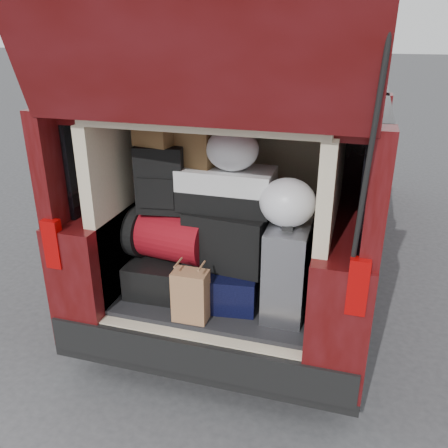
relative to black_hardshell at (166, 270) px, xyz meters
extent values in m
plane|color=#353537|center=(0.38, -0.17, -0.66)|extent=(80.00, 80.00, 0.00)
cylinder|color=black|center=(-0.44, 0.23, -0.34)|extent=(0.24, 0.64, 0.64)
cylinder|color=black|center=(1.20, 0.23, -0.34)|extent=(0.24, 0.64, 0.64)
cylinder|color=black|center=(-0.44, 3.53, -0.34)|extent=(0.24, 0.64, 0.64)
cylinder|color=black|center=(1.20, 3.53, -0.34)|extent=(0.24, 0.64, 0.64)
cube|color=black|center=(0.38, 1.90, -0.40)|extent=(1.90, 4.85, 0.08)
cube|color=#4B0908|center=(-0.41, 1.90, 0.04)|extent=(0.33, 4.85, 0.80)
cube|color=#4B0908|center=(1.16, 1.90, 0.04)|extent=(0.33, 4.85, 0.80)
cube|color=#4B0908|center=(0.38, 1.90, 1.07)|extent=(1.82, 4.46, 0.10)
cube|color=black|center=(-0.50, 1.80, 0.78)|extent=(0.12, 4.25, 0.68)
cube|color=black|center=(1.26, 1.80, 0.78)|extent=(0.12, 4.25, 0.68)
cube|color=black|center=(0.38, -0.46, -0.26)|extent=(1.86, 0.16, 0.22)
cube|color=#990505|center=(-0.48, -0.50, 0.36)|extent=(0.10, 0.06, 0.30)
cube|color=#990505|center=(1.24, -0.50, 0.36)|extent=(0.10, 0.06, 0.30)
cube|color=black|center=(0.38, 0.10, -0.14)|extent=(1.24, 1.05, 0.06)
cube|color=beige|center=(-0.28, 0.10, 0.46)|extent=(0.08, 1.05, 1.15)
cube|color=beige|center=(1.04, 0.10, 0.46)|extent=(0.08, 1.05, 1.15)
cube|color=beige|center=(0.38, 0.66, 0.46)|extent=(1.34, 0.06, 1.15)
cube|color=beige|center=(0.38, 0.10, 1.07)|extent=(1.34, 1.05, 0.06)
cube|color=#4B0908|center=(0.38, -0.63, 1.60)|extent=(1.75, 0.38, 1.02)
cylinder|color=black|center=(1.22, -0.57, 0.99)|extent=(0.02, 0.90, 0.76)
cube|color=black|center=(0.38, 0.10, -0.39)|extent=(1.24, 1.05, 0.55)
cube|color=black|center=(0.00, 0.00, 0.00)|extent=(0.43, 0.57, 0.22)
cube|color=black|center=(0.42, -0.02, 0.00)|extent=(0.49, 0.57, 0.23)
cube|color=white|center=(0.83, -0.10, 0.18)|extent=(0.24, 0.39, 0.58)
cube|color=#A9744C|center=(0.30, -0.34, 0.05)|extent=(0.21, 0.13, 0.32)
cube|color=maroon|center=(0.06, -0.03, 0.28)|extent=(0.55, 0.40, 0.33)
cube|color=black|center=(0.44, -0.02, 0.30)|extent=(0.53, 0.35, 0.36)
cube|color=black|center=(0.02, -0.04, 0.66)|extent=(0.32, 0.22, 0.42)
cube|color=silver|center=(0.42, 0.03, 0.61)|extent=(0.58, 0.30, 0.26)
cube|color=brown|center=(-0.01, -0.02, 0.97)|extent=(0.26, 0.22, 0.21)
cube|color=brown|center=(0.22, 0.06, 0.85)|extent=(0.26, 0.23, 0.23)
ellipsoid|color=white|center=(0.46, 0.01, 0.86)|extent=(0.33, 0.31, 0.25)
ellipsoid|color=white|center=(0.81, -0.10, 0.61)|extent=(0.36, 0.34, 0.28)
camera|label=1|loc=(1.18, -2.61, 1.54)|focal=38.00mm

